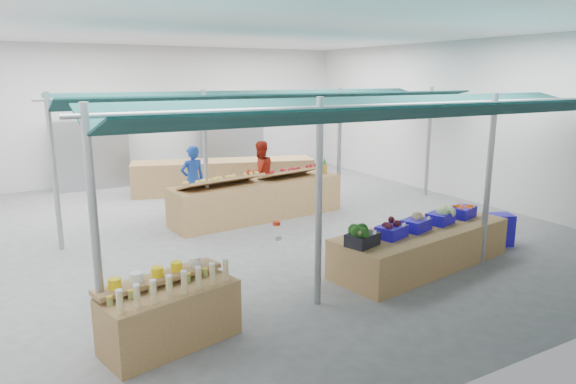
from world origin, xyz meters
name	(u,v)px	position (x,y,z in m)	size (l,w,h in m)	color
floor	(258,226)	(0.00, 0.00, 0.00)	(13.00, 13.00, 0.00)	slate
hall	(230,103)	(0.00, 1.44, 2.65)	(13.00, 13.00, 13.00)	silver
pole_grid	(332,153)	(0.75, -1.75, 1.81)	(10.00, 4.60, 3.00)	gray
awnings	(333,103)	(0.75, -1.75, 2.78)	(9.50, 7.08, 0.30)	#0A282B
back_shelving_left	(92,155)	(-2.50, 6.00, 1.00)	(2.00, 0.50, 2.00)	#B23F33
back_shelving_right	(233,145)	(2.00, 6.00, 1.00)	(2.00, 0.50, 2.00)	#B23F33
bottle_shelf	(169,313)	(-3.23, -4.06, 0.41)	(1.78, 1.33, 1.01)	brown
veg_counter	(422,247)	(1.43, -3.59, 0.34)	(3.52, 1.17, 0.68)	brown
fruit_counter	(258,200)	(0.30, 0.61, 0.45)	(4.18, 0.99, 0.89)	brown
far_counter	(224,176)	(0.69, 3.65, 0.46)	(5.13, 1.03, 0.92)	brown
crate_stack	(498,230)	(3.56, -3.48, 0.31)	(0.52, 0.37, 0.63)	#1B10AE
vendor_left	(193,180)	(-0.90, 1.71, 0.84)	(0.61, 0.40, 1.67)	#193EA6
vendor_right	(260,173)	(0.90, 1.71, 0.84)	(0.81, 0.63, 1.67)	#A52314
crate_broccoli	(362,236)	(-0.06, -3.82, 0.84)	(0.58, 0.48, 0.35)	black
crate_beets	(392,230)	(0.61, -3.72, 0.82)	(0.58, 0.48, 0.29)	#1B10AE
crate_celeriac	(416,222)	(1.24, -3.62, 0.83)	(0.58, 0.48, 0.31)	#1B10AE
crate_cabbage	(441,215)	(1.92, -3.51, 0.84)	(0.58, 0.48, 0.35)	#1B10AE
crate_carrots	(463,211)	(2.59, -3.41, 0.80)	(0.58, 0.48, 0.29)	#1B10AE
sparrow	(361,234)	(-0.20, -3.96, 0.93)	(0.12, 0.09, 0.11)	brown
pole_ribbon	(277,225)	(-1.32, -3.34, 1.08)	(0.12, 0.12, 0.28)	red
apple_heap_yellow	(222,179)	(-0.68, 0.42, 1.06)	(2.00, 1.03, 0.27)	#997247
apple_heap_red	(290,171)	(1.15, 0.59, 1.06)	(1.60, 0.96, 0.27)	#997247
pineapple	(325,166)	(2.19, 0.68, 1.08)	(0.14, 0.14, 0.39)	#8C6019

